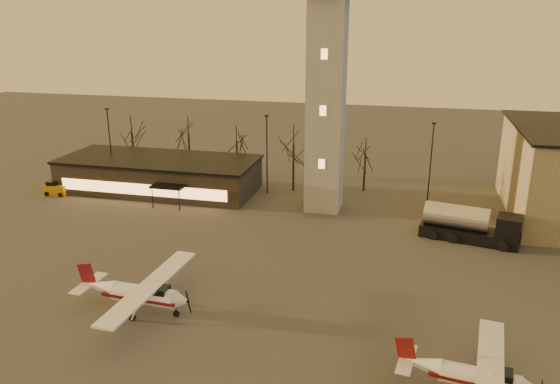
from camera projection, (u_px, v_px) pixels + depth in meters
name	position (u px, v px, depth m)	size (l,w,h in m)	color
ground	(251.00, 352.00, 37.23)	(220.00, 220.00, 0.00)	#44413F
control_tower	(327.00, 69.00, 59.89)	(6.80, 6.80, 32.60)	gray
terminal	(160.00, 174.00, 71.09)	(25.40, 12.20, 4.30)	black
light_poles	(330.00, 163.00, 64.07)	(58.50, 12.25, 10.14)	black
tree_row	(237.00, 138.00, 74.66)	(37.20, 9.20, 8.80)	black
cessna_front	(482.00, 382.00, 32.56)	(8.91, 11.23, 3.08)	silver
cessna_rear	(146.00, 298.00, 41.91)	(10.01, 12.65, 3.49)	white
fuel_truck	(469.00, 227.00, 55.34)	(9.98, 4.78, 3.57)	black
service_cart	(56.00, 189.00, 69.67)	(2.94, 1.96, 1.81)	#C0830B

